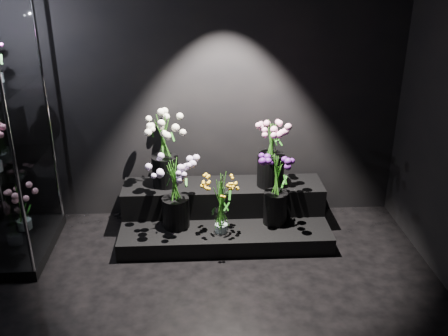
{
  "coord_description": "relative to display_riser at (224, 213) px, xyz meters",
  "views": [
    {
      "loc": [
        0.0,
        -2.7,
        2.52
      ],
      "look_at": [
        0.21,
        1.2,
        0.84
      ],
      "focal_mm": 40.0,
      "sensor_mm": 36.0,
      "label": 1
    }
  ],
  "objects": [
    {
      "name": "bouquet_pink_roses",
      "position": [
        0.46,
        0.08,
        0.65
      ],
      "size": [
        0.41,
        0.41,
        0.68
      ],
      "rotation": [
        0.0,
        0.0,
        0.1
      ],
      "color": "black",
      "rests_on": "display_riser"
    },
    {
      "name": "bouquet_purple",
      "position": [
        0.48,
        -0.18,
        0.38
      ],
      "size": [
        0.4,
        0.4,
        0.69
      ],
      "rotation": [
        0.0,
        0.0,
        0.19
      ],
      "color": "black",
      "rests_on": "display_riser"
    },
    {
      "name": "bouquet_case_base_pink",
      "position": [
        -1.9,
        -0.06,
        0.17
      ],
      "size": [
        0.32,
        0.32,
        0.48
      ],
      "rotation": [
        0.0,
        0.0,
        -0.07
      ],
      "color": "white",
      "rests_on": "display_case"
    },
    {
      "name": "bouquet_cream_roses",
      "position": [
        -0.56,
        0.14,
        0.67
      ],
      "size": [
        0.5,
        0.5,
        0.72
      ],
      "rotation": [
        0.0,
        0.0,
        -0.38
      ],
      "color": "black",
      "rests_on": "display_riser"
    },
    {
      "name": "bouquet_orange_bells",
      "position": [
        -0.04,
        -0.33,
        0.28
      ],
      "size": [
        0.34,
        0.34,
        0.57
      ],
      "rotation": [
        0.0,
        0.0,
        0.34
      ],
      "color": "white",
      "rests_on": "display_riser"
    },
    {
      "name": "wall_back",
      "position": [
        -0.23,
        0.39,
        1.22
      ],
      "size": [
        4.0,
        0.0,
        4.0
      ],
      "primitive_type": "plane",
      "rotation": [
        1.57,
        0.0,
        0.0
      ],
      "color": "black",
      "rests_on": "floor"
    },
    {
      "name": "display_riser",
      "position": [
        0.0,
        0.0,
        0.0
      ],
      "size": [
        1.96,
        0.87,
        0.44
      ],
      "color": "black",
      "rests_on": "floor"
    },
    {
      "name": "bouquet_lilac",
      "position": [
        -0.46,
        -0.2,
        0.37
      ],
      "size": [
        0.4,
        0.4,
        0.67
      ],
      "rotation": [
        0.0,
        0.0,
        -0.05
      ],
      "color": "black",
      "rests_on": "display_riser"
    }
  ]
}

